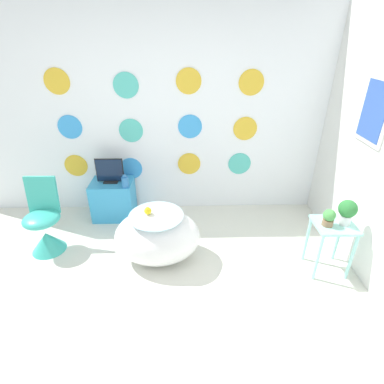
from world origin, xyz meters
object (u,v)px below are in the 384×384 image
Objects in this scene: vase at (125,182)px; bathtub at (158,236)px; tv at (110,172)px; chair at (45,229)px; potted_plant_left at (329,217)px; potted_plant_right at (347,211)px.

bathtub is at bearing -58.75° from vase.
tv is at bearing 145.18° from vase.
chair is 4.94× the size of potted_plant_left.
chair is at bearing 172.12° from potted_plant_left.
bathtub is 1.88m from potted_plant_right.
potted_plant_left is at bearing -25.38° from tv.
potted_plant_right is (2.46, -1.06, 0.06)m from tv.
tv is at bearing 156.60° from potted_plant_right.
chair is 2.95m from potted_plant_left.
bathtub is 1.70m from potted_plant_left.
chair is at bearing -131.64° from tv.
potted_plant_left is (2.90, -0.40, 0.38)m from chair.
chair is at bearing -146.44° from vase.
potted_plant_right reaches higher than vase.
chair is (-1.25, 0.18, -0.02)m from bathtub.
tv is 2.53m from potted_plant_left.
potted_plant_left is at bearing -172.91° from potted_plant_right.
potted_plant_right is (0.17, 0.02, 0.06)m from potted_plant_left.
bathtub is at bearing -7.99° from chair.
potted_plant_left is (1.65, -0.23, 0.36)m from bathtub.
vase is at bearing 157.77° from potted_plant_right.
chair is 2.46× the size of tv.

